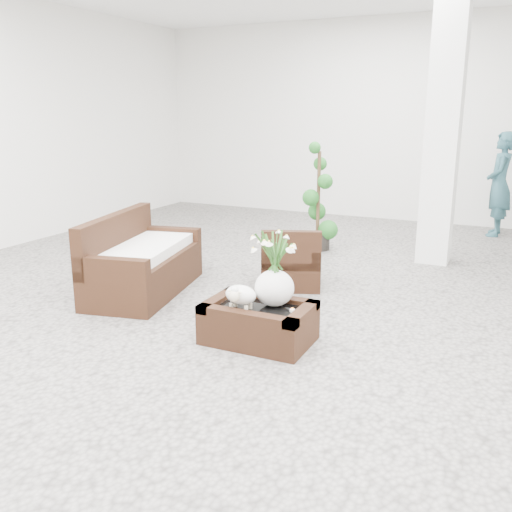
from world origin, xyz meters
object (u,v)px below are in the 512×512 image
at_px(topiary, 318,198).
at_px(armchair, 291,256).
at_px(loveseat, 144,254).
at_px(coffee_table, 259,324).

bearing_deg(topiary, armchair, -80.04).
bearing_deg(loveseat, topiary, -33.62).
height_order(coffee_table, topiary, topiary).
height_order(coffee_table, armchair, armchair).
height_order(armchair, loveseat, loveseat).
relative_size(coffee_table, loveseat, 0.56).
bearing_deg(topiary, loveseat, -111.52).
bearing_deg(topiary, coffee_table, -78.84).
distance_m(armchair, loveseat, 1.63).
distance_m(coffee_table, loveseat, 1.86).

